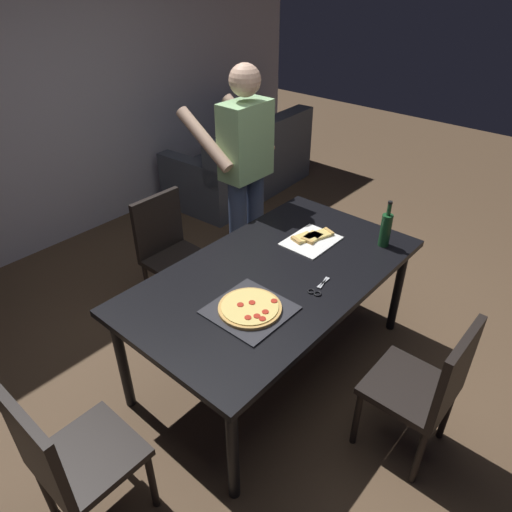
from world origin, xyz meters
TOP-DOWN VIEW (x-y plane):
  - ground_plane at (0.00, 0.00)m, footprint 12.00×12.00m
  - back_wall at (0.00, 2.60)m, footprint 6.40×0.10m
  - dining_table at (0.00, 0.00)m, footprint 1.86×1.04m
  - chair_near_camera at (-0.00, -1.01)m, footprint 0.42×0.42m
  - chair_far_side at (0.00, 1.01)m, footprint 0.42×0.42m
  - chair_left_end at (-1.41, 0.00)m, footprint 0.42×0.42m
  - couch at (1.90, 1.99)m, footprint 1.75×0.96m
  - person_serving_pizza at (0.60, 0.79)m, footprint 0.55×0.54m
  - pepperoni_pizza_on_tray at (-0.37, -0.13)m, footprint 0.40×0.40m
  - pizza_slices_on_towel at (0.44, 0.05)m, footprint 0.36×0.28m
  - wine_bottle at (0.70, -0.34)m, footprint 0.07×0.07m
  - kitchen_scissors at (0.02, -0.29)m, footprint 0.20×0.09m

SIDE VIEW (x-z plane):
  - ground_plane at x=0.00m, z-range 0.00..0.00m
  - couch at x=1.90m, z-range -0.12..0.73m
  - chair_near_camera at x=0.00m, z-range 0.06..0.96m
  - chair_far_side at x=0.00m, z-range 0.06..0.96m
  - chair_left_end at x=-1.41m, z-range 0.06..0.96m
  - dining_table at x=0.00m, z-range 0.31..1.06m
  - kitchen_scissors at x=0.02m, z-range 0.75..0.76m
  - pizza_slices_on_towel at x=0.44m, z-range 0.75..0.78m
  - pepperoni_pizza_on_tray at x=-0.37m, z-range 0.75..0.78m
  - wine_bottle at x=0.70m, z-range 0.71..1.03m
  - person_serving_pizza at x=0.60m, z-range 0.12..1.87m
  - back_wall at x=0.00m, z-range 0.00..2.80m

